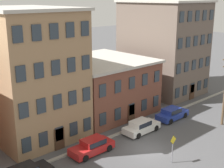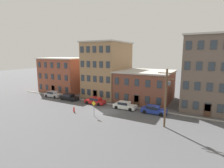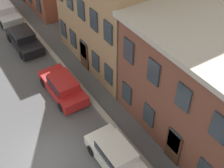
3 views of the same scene
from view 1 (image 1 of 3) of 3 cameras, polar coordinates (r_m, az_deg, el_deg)
The scene contains 9 objects.
ground_plane at distance 31.16m, azimuth 6.52°, elevation -11.90°, with size 200.00×200.00×0.00m, color #4C4C4F.
kerb_strip at distance 33.90m, azimuth 0.69°, elevation -9.25°, with size 56.00×0.36×0.16m, color #9E998E.
apartment_midblock at distance 33.98m, azimuth -15.42°, elevation 2.08°, with size 9.10×11.99×13.39m.
apartment_far at distance 40.12m, azimuth -2.16°, elevation -0.21°, with size 11.68×11.62×6.74m.
apartment_annex at distance 48.36m, azimuth 9.29°, elevation 6.67°, with size 9.54×11.66×13.86m.
car_red at distance 30.20m, azimuth -3.62°, elevation -11.18°, with size 4.40×1.92×1.43m.
car_white at distance 34.47m, azimuth 5.35°, elevation -7.66°, with size 4.40×1.92×1.43m.
car_blue at distance 38.60m, azimuth 10.91°, elevation -5.27°, with size 4.40×1.92×1.43m.
caution_sign at distance 28.50m, azimuth 11.05°, elevation -10.83°, with size 0.89×0.08×2.71m.
Camera 1 is at (-21.15, -17.77, 14.42)m, focal length 50.00 mm.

